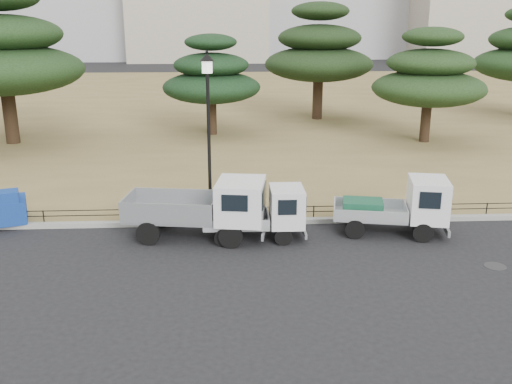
{
  "coord_description": "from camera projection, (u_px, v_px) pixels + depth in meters",
  "views": [
    {
      "loc": [
        -0.93,
        -15.38,
        6.58
      ],
      "look_at": [
        0.0,
        2.0,
        1.3
      ],
      "focal_mm": 40.0,
      "sensor_mm": 36.0,
      "label": 1
    }
  ],
  "objects": [
    {
      "name": "street_lamp",
      "position": [
        208.0,
        110.0,
        18.24
      ],
      "size": [
        0.49,
        0.49,
        5.42
      ],
      "color": "black",
      "rests_on": "lawn"
    },
    {
      "name": "ground",
      "position": [
        260.0,
        254.0,
        16.66
      ],
      "size": [
        220.0,
        220.0,
        0.0
      ],
      "primitive_type": "plane",
      "color": "black"
    },
    {
      "name": "curb",
      "position": [
        255.0,
        222.0,
        19.12
      ],
      "size": [
        120.0,
        0.25,
        0.16
      ],
      "primitive_type": "cube",
      "color": "gray",
      "rests_on": "ground"
    },
    {
      "name": "truck_kei_rear",
      "position": [
        399.0,
        206.0,
        18.05
      ],
      "size": [
        3.71,
        2.11,
        1.83
      ],
      "rotation": [
        0.0,
        0.0,
        -0.2
      ],
      "color": "black",
      "rests_on": "ground"
    },
    {
      "name": "manhole",
      "position": [
        495.0,
        266.0,
        15.84
      ],
      "size": [
        0.6,
        0.6,
        0.01
      ],
      "primitive_type": "cylinder",
      "color": "#2D2D30",
      "rests_on": "ground"
    },
    {
      "name": "pine_center_left",
      "position": [
        211.0,
        77.0,
        32.34
      ],
      "size": [
        5.6,
        5.6,
        5.69
      ],
      "color": "black",
      "rests_on": "lawn"
    },
    {
      "name": "pipe_fence",
      "position": [
        255.0,
        210.0,
        19.16
      ],
      "size": [
        38.0,
        0.04,
        0.4
      ],
      "color": "black",
      "rests_on": "lawn"
    },
    {
      "name": "truck_large",
      "position": [
        204.0,
        206.0,
        17.66
      ],
      "size": [
        4.5,
        2.29,
        1.87
      ],
      "rotation": [
        0.0,
        0.0,
        -0.15
      ],
      "color": "black",
      "rests_on": "ground"
    },
    {
      "name": "pine_west_near",
      "position": [
        2.0,
        54.0,
        29.57
      ],
      "size": [
        8.2,
        8.2,
        8.2
      ],
      "color": "black",
      "rests_on": "lawn"
    },
    {
      "name": "pine_east_near",
      "position": [
        429.0,
        77.0,
        30.28
      ],
      "size": [
        6.02,
        6.02,
        6.08
      ],
      "color": "black",
      "rests_on": "lawn"
    },
    {
      "name": "tarp_pile",
      "position": [
        0.0,
        210.0,
        18.72
      ],
      "size": [
        1.97,
        1.69,
        1.11
      ],
      "rotation": [
        0.0,
        0.0,
        0.32
      ],
      "color": "#133998",
      "rests_on": "lawn"
    },
    {
      "name": "lawn",
      "position": [
        237.0,
        104.0,
        45.87
      ],
      "size": [
        120.0,
        56.0,
        0.15
      ],
      "primitive_type": "cube",
      "color": "olive",
      "rests_on": "ground"
    },
    {
      "name": "truck_kei_front",
      "position": [
        262.0,
        214.0,
        17.65
      ],
      "size": [
        3.1,
        1.35,
        1.63
      ],
      "rotation": [
        0.0,
        0.0,
        -0.01
      ],
      "color": "black",
      "rests_on": "ground"
    },
    {
      "name": "pine_center_right",
      "position": [
        319.0,
        52.0,
        37.23
      ],
      "size": [
        7.11,
        7.11,
        7.54
      ],
      "color": "black",
      "rests_on": "lawn"
    }
  ]
}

